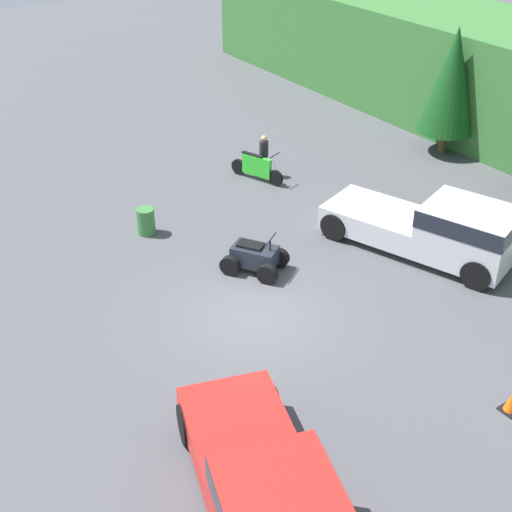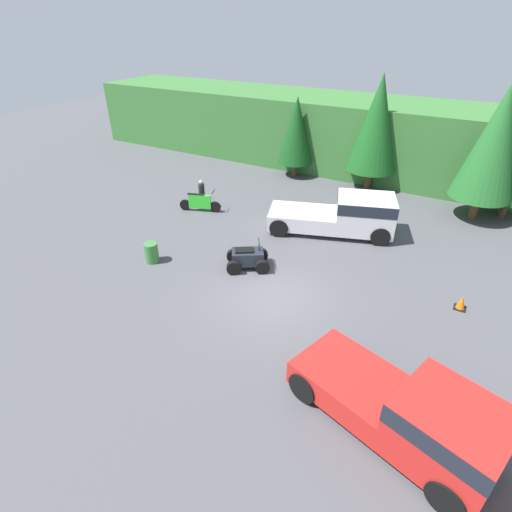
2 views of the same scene
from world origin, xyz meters
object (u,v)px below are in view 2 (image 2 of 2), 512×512
pickup_truck_red (414,414)px  traffic_cone (461,303)px  rider_person (202,193)px  steel_barrel (152,253)px  quad_atv (248,258)px  dirt_bike (200,203)px  pickup_truck_second (345,214)px

pickup_truck_red → traffic_cone: bearing=102.4°
rider_person → steel_barrel: (1.41, -5.64, -0.43)m
quad_atv → traffic_cone: (8.15, 1.42, -0.20)m
quad_atv → dirt_bike: bearing=112.2°
steel_barrel → pickup_truck_second: bearing=46.3°
dirt_bike → rider_person: size_ratio=1.36×
rider_person → quad_atv: bearing=-58.0°
dirt_bike → quad_atv: dirt_bike is taller
dirt_bike → traffic_cone: size_ratio=3.96×
pickup_truck_second → rider_person: 7.81m
pickup_truck_red → pickup_truck_second: size_ratio=0.89×
pickup_truck_red → steel_barrel: 11.88m
pickup_truck_second → dirt_bike: 7.74m
dirt_bike → pickup_truck_second: bearing=-9.5°
dirt_bike → steel_barrel: dirt_bike is taller
pickup_truck_red → dirt_bike: 15.27m
pickup_truck_second → dirt_bike: (-7.59, -1.40, -0.52)m
rider_person → pickup_truck_red: bearing=-55.6°
traffic_cone → pickup_truck_second: bearing=147.5°
traffic_cone → steel_barrel: (-11.99, -3.02, 0.19)m
traffic_cone → rider_person: bearing=168.9°
steel_barrel → rider_person: bearing=104.0°
pickup_truck_second → traffic_cone: pickup_truck_second is taller
pickup_truck_second → quad_atv: bearing=-135.1°
pickup_truck_red → dirt_bike: size_ratio=2.56×
pickup_truck_red → quad_atv: pickup_truck_red is taller
pickup_truck_second → traffic_cone: 6.75m
pickup_truck_second → steel_barrel: 9.19m
quad_atv → rider_person: 6.64m
pickup_truck_red → rider_person: pickup_truck_red is taller
pickup_truck_second → rider_person: bearing=168.6°
rider_person → steel_barrel: rider_person is taller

